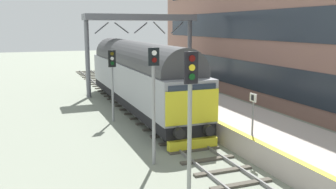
{
  "coord_description": "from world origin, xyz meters",
  "views": [
    {
      "loc": [
        -6.98,
        -17.36,
        5.69
      ],
      "look_at": [
        0.2,
        1.23,
        1.97
      ],
      "focal_mm": 39.4,
      "sensor_mm": 36.0,
      "label": 1
    }
  ],
  "objects_px": {
    "signal_post_mid": "(154,94)",
    "signal_post_far": "(112,76)",
    "platform_number_sign": "(253,107)",
    "signal_post_near": "(190,108)",
    "diesel_locomotive": "(138,74)"
  },
  "relations": [
    {
      "from": "diesel_locomotive",
      "to": "signal_post_far",
      "type": "xyz_separation_m",
      "value": [
        -2.26,
        -2.36,
        0.28
      ]
    },
    {
      "from": "signal_post_mid",
      "to": "signal_post_far",
      "type": "xyz_separation_m",
      "value": [
        0.0,
        7.57,
        -0.23
      ]
    },
    {
      "from": "platform_number_sign",
      "to": "signal_post_mid",
      "type": "bearing_deg",
      "value": 171.64
    },
    {
      "from": "diesel_locomotive",
      "to": "signal_post_mid",
      "type": "bearing_deg",
      "value": -102.83
    },
    {
      "from": "signal_post_near",
      "to": "signal_post_far",
      "type": "xyz_separation_m",
      "value": [
        0.0,
        11.11,
        -0.37
      ]
    },
    {
      "from": "signal_post_near",
      "to": "signal_post_far",
      "type": "bearing_deg",
      "value": 90.0
    },
    {
      "from": "signal_post_mid",
      "to": "platform_number_sign",
      "type": "bearing_deg",
      "value": -8.36
    },
    {
      "from": "signal_post_far",
      "to": "platform_number_sign",
      "type": "bearing_deg",
      "value": -62.21
    },
    {
      "from": "diesel_locomotive",
      "to": "signal_post_near",
      "type": "relative_size",
      "value": 3.67
    },
    {
      "from": "signal_post_far",
      "to": "diesel_locomotive",
      "type": "bearing_deg",
      "value": 46.23
    },
    {
      "from": "signal_post_mid",
      "to": "platform_number_sign",
      "type": "distance_m",
      "value": 4.44
    },
    {
      "from": "signal_post_far",
      "to": "platform_number_sign",
      "type": "xyz_separation_m",
      "value": [
        4.32,
        -8.21,
        -0.54
      ]
    },
    {
      "from": "signal_post_mid",
      "to": "platform_number_sign",
      "type": "relative_size",
      "value": 2.67
    },
    {
      "from": "diesel_locomotive",
      "to": "signal_post_near",
      "type": "xyz_separation_m",
      "value": [
        -2.26,
        -13.47,
        0.65
      ]
    },
    {
      "from": "signal_post_near",
      "to": "signal_post_mid",
      "type": "xyz_separation_m",
      "value": [
        -0.0,
        3.54,
        -0.14
      ]
    }
  ]
}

